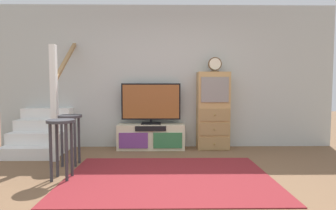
{
  "coord_description": "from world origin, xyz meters",
  "views": [
    {
      "loc": [
        -0.05,
        -2.74,
        1.15
      ],
      "look_at": [
        0.01,
        1.72,
        0.85
      ],
      "focal_mm": 28.62,
      "sensor_mm": 36.0,
      "label": 1
    }
  ],
  "objects_px": {
    "desk_clock": "(215,65)",
    "bar_stool_near": "(61,135)",
    "bar_stool_far": "(70,128)",
    "television": "(151,103)",
    "media_console": "(151,137)",
    "side_cabinet": "(213,111)"
  },
  "relations": [
    {
      "from": "side_cabinet",
      "to": "desk_clock",
      "type": "bearing_deg",
      "value": -32.11
    },
    {
      "from": "side_cabinet",
      "to": "bar_stool_far",
      "type": "relative_size",
      "value": 1.93
    },
    {
      "from": "desk_clock",
      "to": "bar_stool_far",
      "type": "height_order",
      "value": "desk_clock"
    },
    {
      "from": "bar_stool_near",
      "to": "bar_stool_far",
      "type": "bearing_deg",
      "value": 99.54
    },
    {
      "from": "media_console",
      "to": "side_cabinet",
      "type": "relative_size",
      "value": 0.86
    },
    {
      "from": "side_cabinet",
      "to": "bar_stool_near",
      "type": "height_order",
      "value": "side_cabinet"
    },
    {
      "from": "desk_clock",
      "to": "bar_stool_near",
      "type": "xyz_separation_m",
      "value": [
        -2.21,
        -1.63,
        -1.01
      ]
    },
    {
      "from": "side_cabinet",
      "to": "bar_stool_near",
      "type": "distance_m",
      "value": 2.74
    },
    {
      "from": "television",
      "to": "bar_stool_far",
      "type": "height_order",
      "value": "television"
    },
    {
      "from": "television",
      "to": "bar_stool_near",
      "type": "relative_size",
      "value": 1.46
    },
    {
      "from": "side_cabinet",
      "to": "bar_stool_near",
      "type": "relative_size",
      "value": 1.91
    },
    {
      "from": "television",
      "to": "bar_stool_near",
      "type": "xyz_separation_m",
      "value": [
        -1.03,
        -1.66,
        -0.31
      ]
    },
    {
      "from": "media_console",
      "to": "bar_stool_near",
      "type": "bearing_deg",
      "value": -122.22
    },
    {
      "from": "media_console",
      "to": "desk_clock",
      "type": "distance_m",
      "value": 1.78
    },
    {
      "from": "side_cabinet",
      "to": "desk_clock",
      "type": "xyz_separation_m",
      "value": [
        0.02,
        -0.01,
        0.85
      ]
    },
    {
      "from": "media_console",
      "to": "bar_stool_near",
      "type": "height_order",
      "value": "bar_stool_near"
    },
    {
      "from": "television",
      "to": "side_cabinet",
      "type": "distance_m",
      "value": 1.16
    },
    {
      "from": "side_cabinet",
      "to": "desk_clock",
      "type": "relative_size",
      "value": 5.27
    },
    {
      "from": "television",
      "to": "bar_stool_near",
      "type": "distance_m",
      "value": 1.98
    },
    {
      "from": "media_console",
      "to": "bar_stool_far",
      "type": "distance_m",
      "value": 1.55
    },
    {
      "from": "bar_stool_far",
      "to": "television",
      "type": "bearing_deg",
      "value": 42.24
    },
    {
      "from": "bar_stool_near",
      "to": "television",
      "type": "bearing_deg",
      "value": 58.15
    }
  ]
}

